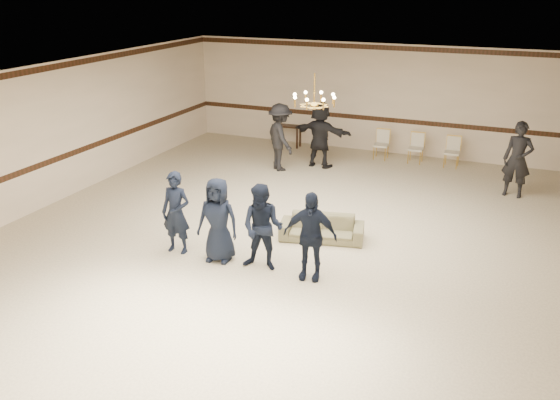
{
  "coord_description": "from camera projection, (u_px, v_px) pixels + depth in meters",
  "views": [
    {
      "loc": [
        3.93,
        -10.02,
        4.98
      ],
      "look_at": [
        -0.11,
        -0.5,
        1.03
      ],
      "focal_mm": 37.61,
      "sensor_mm": 36.0,
      "label": 1
    }
  ],
  "objects": [
    {
      "name": "adult_right",
      "position": [
        518.0,
        160.0,
        13.91
      ],
      "size": [
        0.72,
        0.52,
        1.83
      ],
      "primitive_type": "imported",
      "rotation": [
        0.0,
        0.0,
        -0.12
      ],
      "color": "black",
      "rests_on": "floor"
    },
    {
      "name": "banquet_chair_right",
      "position": [
        452.0,
        152.0,
        16.24
      ],
      "size": [
        0.42,
        0.42,
        0.85
      ],
      "primitive_type": null,
      "rotation": [
        0.0,
        0.0,
        0.03
      ],
      "color": "beige",
      "rests_on": "floor"
    },
    {
      "name": "boy_c",
      "position": [
        263.0,
        228.0,
        10.42
      ],
      "size": [
        0.83,
        0.67,
        1.6
      ],
      "primitive_type": "imported",
      "rotation": [
        0.0,
        0.0,
        0.08
      ],
      "color": "black",
      "rests_on": "floor"
    },
    {
      "name": "console_table",
      "position": [
        288.0,
        136.0,
        18.27
      ],
      "size": [
        0.81,
        0.37,
        0.67
      ],
      "primitive_type": "cube",
      "rotation": [
        0.0,
        0.0,
        0.04
      ],
      "color": "black",
      "rests_on": "floor"
    },
    {
      "name": "boy_d",
      "position": [
        310.0,
        236.0,
        10.1
      ],
      "size": [
        0.99,
        0.52,
        1.6
      ],
      "primitive_type": "imported",
      "rotation": [
        0.0,
        0.0,
        0.14
      ],
      "color": "black",
      "rests_on": "floor"
    },
    {
      "name": "room",
      "position": [
        295.0,
        165.0,
        11.26
      ],
      "size": [
        12.01,
        14.01,
        3.21
      ],
      "color": "beige",
      "rests_on": "ground"
    },
    {
      "name": "settee",
      "position": [
        322.0,
        228.0,
        11.8
      ],
      "size": [
        1.78,
        1.01,
        0.49
      ],
      "primitive_type": "imported",
      "rotation": [
        0.0,
        0.0,
        0.22
      ],
      "color": "#636342",
      "rests_on": "floor"
    },
    {
      "name": "chair_rail",
      "position": [
        381.0,
        119.0,
        17.48
      ],
      "size": [
        12.0,
        0.02,
        0.14
      ],
      "primitive_type": "cube",
      "color": "#371C10",
      "rests_on": "wall_back"
    },
    {
      "name": "adult_left",
      "position": [
        280.0,
        137.0,
        15.84
      ],
      "size": [
        1.33,
        1.3,
        1.83
      ],
      "primitive_type": "imported",
      "rotation": [
        0.0,
        0.0,
        2.39
      ],
      "color": "black",
      "rests_on": "floor"
    },
    {
      "name": "crown_molding",
      "position": [
        386.0,
        48.0,
        16.74
      ],
      "size": [
        12.0,
        0.02,
        0.14
      ],
      "primitive_type": "cube",
      "color": "#371C10",
      "rests_on": "wall_back"
    },
    {
      "name": "chandelier",
      "position": [
        314.0,
        90.0,
        11.67
      ],
      "size": [
        0.94,
        0.94,
        0.89
      ],
      "primitive_type": null,
      "color": "#B18A38",
      "rests_on": "ceiling"
    },
    {
      "name": "banquet_chair_left",
      "position": [
        381.0,
        145.0,
        16.97
      ],
      "size": [
        0.43,
        0.43,
        0.85
      ],
      "primitive_type": null,
      "rotation": [
        0.0,
        0.0,
        0.06
      ],
      "color": "beige",
      "rests_on": "floor"
    },
    {
      "name": "adult_mid",
      "position": [
        320.0,
        135.0,
        16.11
      ],
      "size": [
        1.75,
        0.75,
        1.83
      ],
      "primitive_type": "imported",
      "rotation": [
        0.0,
        0.0,
        3.01
      ],
      "color": "black",
      "rests_on": "floor"
    },
    {
      "name": "banquet_chair_mid",
      "position": [
        416.0,
        148.0,
        16.61
      ],
      "size": [
        0.42,
        0.42,
        0.85
      ],
      "primitive_type": null,
      "rotation": [
        0.0,
        0.0,
        0.03
      ],
      "color": "beige",
      "rests_on": "floor"
    },
    {
      "name": "boy_a",
      "position": [
        176.0,
        213.0,
        11.08
      ],
      "size": [
        0.6,
        0.41,
        1.6
      ],
      "primitive_type": "imported",
      "rotation": [
        0.0,
        0.0,
        0.04
      ],
      "color": "black",
      "rests_on": "floor"
    },
    {
      "name": "boy_b",
      "position": [
        218.0,
        220.0,
        10.75
      ],
      "size": [
        0.83,
        0.58,
        1.6
      ],
      "primitive_type": "imported",
      "rotation": [
        0.0,
        0.0,
        0.1
      ],
      "color": "black",
      "rests_on": "floor"
    }
  ]
}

